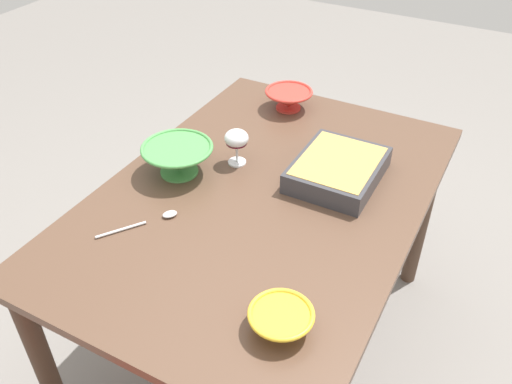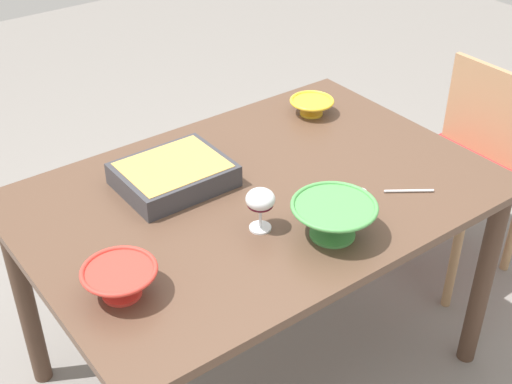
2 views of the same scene
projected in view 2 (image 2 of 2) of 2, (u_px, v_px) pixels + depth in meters
The scene contains 9 objects.
ground_plane at pixel (258, 366), 2.47m from camera, with size 8.00×8.00×0.00m, color gray.
dining_table at pixel (258, 218), 2.11m from camera, with size 1.38×0.94×0.75m.
chair at pixel (466, 161), 2.74m from camera, with size 0.41×0.45×0.82m.
wine_glass at pixel (260, 202), 1.84m from camera, with size 0.08×0.08×0.13m.
casserole_dish at pixel (174, 174), 2.05m from camera, with size 0.32×0.26×0.07m.
mixing_bowl at pixel (120, 280), 1.65m from camera, with size 0.18×0.18×0.08m.
small_bowl at pixel (333, 218), 1.84m from camera, with size 0.23×0.23×0.10m.
serving_bowl at pixel (312, 105), 2.44m from camera, with size 0.16×0.16×0.06m.
serving_spoon at pixel (376, 191), 2.03m from camera, with size 0.21×0.15×0.01m.
Camera 2 is at (1.02, 1.37, 1.89)m, focal length 48.66 mm.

